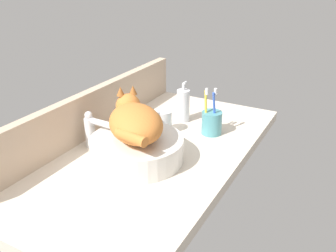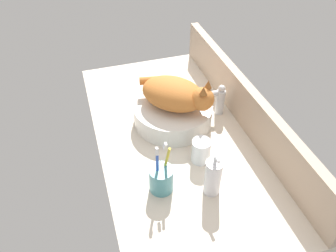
{
  "view_description": "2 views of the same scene",
  "coord_description": "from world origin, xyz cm",
  "px_view_note": "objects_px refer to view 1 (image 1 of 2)",
  "views": [
    {
      "loc": [
        -100.22,
        -60.43,
        62.83
      ],
      "look_at": [
        1.98,
        -4.91,
        9.84
      ],
      "focal_mm": 40.0,
      "sensor_mm": 36.0,
      "label": 1
    },
    {
      "loc": [
        87.52,
        -30.34,
        86.72
      ],
      "look_at": [
        3.87,
        -4.48,
        9.03
      ],
      "focal_mm": 35.0,
      "sensor_mm": 36.0,
      "label": 2
    }
  ],
  "objects_px": {
    "faucet": "(92,129)",
    "toothbrush_cup": "(212,122)",
    "soap_dispenser": "(183,105)",
    "water_glass": "(163,123)",
    "sink_basin": "(137,149)",
    "cat": "(135,121)"
  },
  "relations": [
    {
      "from": "faucet",
      "to": "toothbrush_cup",
      "type": "height_order",
      "value": "toothbrush_cup"
    },
    {
      "from": "sink_basin",
      "to": "soap_dispenser",
      "type": "xyz_separation_m",
      "value": [
        0.37,
        0.01,
        0.03
      ]
    },
    {
      "from": "toothbrush_cup",
      "to": "water_glass",
      "type": "bearing_deg",
      "value": 115.48
    },
    {
      "from": "cat",
      "to": "soap_dispenser",
      "type": "xyz_separation_m",
      "value": [
        0.36,
        0.0,
        -0.07
      ]
    },
    {
      "from": "sink_basin",
      "to": "cat",
      "type": "height_order",
      "value": "cat"
    },
    {
      "from": "cat",
      "to": "soap_dispenser",
      "type": "height_order",
      "value": "cat"
    },
    {
      "from": "soap_dispenser",
      "to": "sink_basin",
      "type": "bearing_deg",
      "value": -178.1
    },
    {
      "from": "toothbrush_cup",
      "to": "water_glass",
      "type": "height_order",
      "value": "toothbrush_cup"
    },
    {
      "from": "sink_basin",
      "to": "soap_dispenser",
      "type": "bearing_deg",
      "value": 1.9
    },
    {
      "from": "soap_dispenser",
      "to": "toothbrush_cup",
      "type": "height_order",
      "value": "toothbrush_cup"
    },
    {
      "from": "faucet",
      "to": "soap_dispenser",
      "type": "height_order",
      "value": "soap_dispenser"
    },
    {
      "from": "sink_basin",
      "to": "cat",
      "type": "distance_m",
      "value": 0.1
    },
    {
      "from": "sink_basin",
      "to": "cat",
      "type": "xyz_separation_m",
      "value": [
        0.01,
        0.01,
        0.1
      ]
    },
    {
      "from": "cat",
      "to": "soap_dispenser",
      "type": "bearing_deg",
      "value": 0.31
    },
    {
      "from": "sink_basin",
      "to": "water_glass",
      "type": "relative_size",
      "value": 3.48
    },
    {
      "from": "cat",
      "to": "water_glass",
      "type": "bearing_deg",
      "value": 4.67
    },
    {
      "from": "soap_dispenser",
      "to": "water_glass",
      "type": "relative_size",
      "value": 1.86
    },
    {
      "from": "sink_basin",
      "to": "soap_dispenser",
      "type": "relative_size",
      "value": 1.87
    },
    {
      "from": "cat",
      "to": "toothbrush_cup",
      "type": "xyz_separation_m",
      "value": [
        0.3,
        -0.15,
        -0.09
      ]
    },
    {
      "from": "cat",
      "to": "sink_basin",
      "type": "bearing_deg",
      "value": -130.9
    },
    {
      "from": "cat",
      "to": "faucet",
      "type": "xyz_separation_m",
      "value": [
        -0.0,
        0.18,
        -0.07
      ]
    },
    {
      "from": "faucet",
      "to": "soap_dispenser",
      "type": "relative_size",
      "value": 0.82
    }
  ]
}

